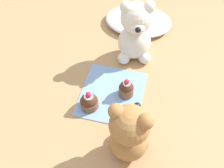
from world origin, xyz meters
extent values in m
plane|color=tan|center=(0.00, 0.00, 0.00)|extent=(4.00, 4.00, 0.00)
cube|color=#7A9ED1|center=(0.00, 0.00, 0.00)|extent=(0.21, 0.23, 0.01)
ellipsoid|color=silver|center=(0.02, 0.38, 0.02)|extent=(0.28, 0.21, 0.04)
ellipsoid|color=silver|center=(0.04, 0.20, 0.07)|extent=(0.14, 0.13, 0.14)
sphere|color=silver|center=(0.04, 0.20, 0.18)|extent=(0.11, 0.11, 0.11)
ellipsoid|color=silver|center=(0.05, 0.16, 0.17)|extent=(0.06, 0.06, 0.04)
sphere|color=black|center=(0.05, 0.14, 0.18)|extent=(0.02, 0.02, 0.02)
sphere|color=silver|center=(0.00, 0.19, 0.22)|extent=(0.04, 0.04, 0.04)
sphere|color=silver|center=(0.07, 0.21, 0.22)|extent=(0.04, 0.04, 0.04)
sphere|color=silver|center=(0.01, 0.15, 0.02)|extent=(0.05, 0.05, 0.05)
sphere|color=silver|center=(0.08, 0.17, 0.02)|extent=(0.05, 0.05, 0.05)
ellipsoid|color=#A3703D|center=(0.09, -0.19, 0.06)|extent=(0.12, 0.11, 0.12)
sphere|color=#A3703D|center=(0.09, -0.19, 0.16)|extent=(0.10, 0.10, 0.10)
ellipsoid|color=#A3703D|center=(0.10, -0.15, 0.16)|extent=(0.06, 0.05, 0.04)
sphere|color=black|center=(0.10, -0.13, 0.16)|extent=(0.02, 0.02, 0.02)
sphere|color=#A3703D|center=(0.13, -0.20, 0.20)|extent=(0.04, 0.04, 0.04)
sphere|color=#A3703D|center=(0.06, -0.19, 0.20)|extent=(0.04, 0.04, 0.04)
sphere|color=#A3703D|center=(0.13, -0.17, 0.02)|extent=(0.04, 0.04, 0.04)
sphere|color=#A3703D|center=(0.06, -0.16, 0.02)|extent=(0.04, 0.04, 0.04)
cylinder|color=brown|center=(0.05, 0.01, 0.02)|extent=(0.05, 0.05, 0.04)
sphere|color=#472819|center=(0.05, 0.01, 0.04)|extent=(0.05, 0.05, 0.05)
cylinder|color=white|center=(0.05, 0.01, 0.06)|extent=(0.03, 0.03, 0.00)
sphere|color=red|center=(0.05, 0.01, 0.07)|extent=(0.02, 0.02, 0.02)
cylinder|color=brown|center=(-0.06, -0.07, 0.02)|extent=(0.06, 0.06, 0.03)
sphere|color=#472819|center=(-0.06, -0.07, 0.03)|extent=(0.05, 0.05, 0.05)
cylinder|color=white|center=(-0.06, -0.07, 0.06)|extent=(0.03, 0.03, 0.00)
sphere|color=red|center=(-0.06, -0.07, 0.07)|extent=(0.02, 0.02, 0.02)
camera|label=1|loc=(0.12, -0.51, 0.73)|focal=42.00mm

